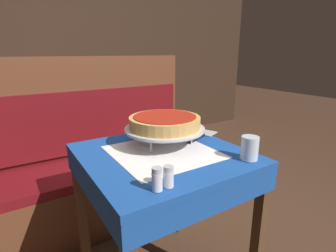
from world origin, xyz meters
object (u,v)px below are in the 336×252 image
water_glass_near (250,148)px  pepper_shaker (168,177)px  deep_dish_pizza (165,122)px  salt_shaker (157,179)px  booth_bench (90,178)px  dining_table_front (163,171)px  condiment_caddy (35,98)px  dining_table_rear (47,112)px  pizza_pan_stand (165,129)px  pizza_server (202,136)px

water_glass_near → pepper_shaker: water_glass_near is taller
deep_dish_pizza → salt_shaker: bearing=-124.9°
booth_bench → dining_table_front: bearing=-79.2°
deep_dish_pizza → salt_shaker: size_ratio=4.23×
dining_table_front → condiment_caddy: (-0.35, 1.73, 0.14)m
salt_shaker → pepper_shaker: size_ratio=1.07×
dining_table_rear → pizza_pan_stand: size_ratio=2.06×
dining_table_rear → condiment_caddy: size_ratio=4.57×
pizza_pan_stand → deep_dish_pizza: size_ratio=1.13×
dining_table_front → condiment_caddy: bearing=101.6°
dining_table_front → pizza_server: pizza_server is taller
dining_table_front → condiment_caddy: 1.77m
pizza_pan_stand → salt_shaker: (-0.26, -0.37, -0.04)m
deep_dish_pizza → pizza_server: (0.24, 0.00, -0.12)m
dining_table_rear → pizza_server: size_ratio=3.15×
dining_table_rear → pizza_server: 1.80m
water_glass_near → salt_shaker: (-0.47, -0.02, -0.01)m
pizza_pan_stand → salt_shaker: 0.45m
deep_dish_pizza → pepper_shaker: 0.43m
dining_table_rear → booth_bench: booth_bench is taller
water_glass_near → salt_shaker: water_glass_near is taller
booth_bench → pizza_server: (0.45, -0.71, 0.44)m
pepper_shaker → booth_bench: bearing=89.8°
dining_table_rear → booth_bench: (0.11, -0.99, -0.32)m
deep_dish_pizza → pizza_server: 0.27m
pizza_server → pepper_shaker: pepper_shaker is taller
salt_shaker → pepper_shaker: (0.05, 0.00, -0.00)m
pizza_pan_stand → pepper_shaker: pizza_pan_stand is taller
salt_shaker → pizza_pan_stand: bearing=55.1°
dining_table_rear → pizza_pan_stand: (0.32, -1.71, 0.20)m
booth_bench → deep_dish_pizza: size_ratio=4.90×
dining_table_rear → salt_shaker: salt_shaker is taller
dining_table_rear → dining_table_front: bearing=-81.8°
dining_table_front → pizza_pan_stand: bearing=53.2°
booth_bench → water_glass_near: booth_bench is taller
water_glass_near → condiment_caddy: 2.10m
deep_dish_pizza → salt_shaker: 0.46m
pizza_pan_stand → condiment_caddy: size_ratio=2.22×
booth_bench → salt_shaker: (-0.05, -1.09, 0.48)m
deep_dish_pizza → salt_shaker: deep_dish_pizza is taller
pizza_pan_stand → condiment_caddy: 1.70m
pizza_server → salt_shaker: size_ratio=3.14×
dining_table_front → water_glass_near: water_glass_near is taller
salt_shaker → booth_bench: bearing=87.5°
dining_table_rear → condiment_caddy: condiment_caddy is taller
booth_bench → pizza_server: bearing=-57.6°
dining_table_front → deep_dish_pizza: bearing=53.2°
booth_bench → deep_dish_pizza: bearing=-73.8°
water_glass_near → condiment_caddy: condiment_caddy is taller
pizza_pan_stand → deep_dish_pizza: deep_dish_pizza is taller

